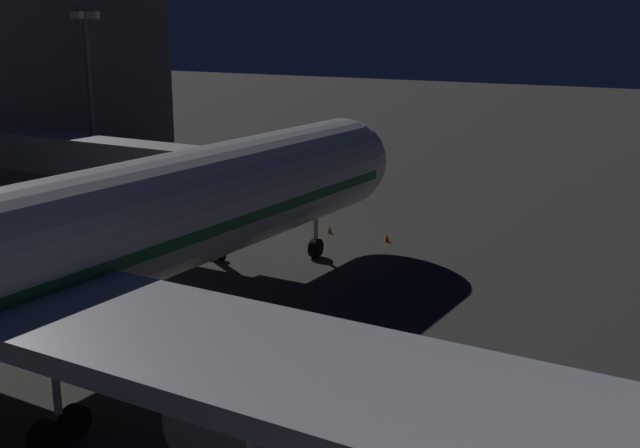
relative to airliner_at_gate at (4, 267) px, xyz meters
name	(u,v)px	position (x,y,z in m)	size (l,w,h in m)	color
ground_plane	(157,332)	(0.00, -7.93, -5.35)	(320.00, 320.00, 0.00)	#383533
airliner_at_gate	(4,267)	(0.00, 0.00, 0.00)	(56.83, 57.60, 20.04)	silver
jet_bridge	(108,160)	(13.60, -18.70, 0.12)	(25.73, 3.40, 7.00)	#9E9E99
apron_floodlight_mast	(90,89)	(25.50, -28.71, 3.53)	(2.90, 0.50, 14.99)	#59595E
traffic_cone_nose_port	(387,238)	(-2.20, -27.85, -5.08)	(0.36, 0.36, 0.55)	orange
traffic_cone_nose_starboard	(330,229)	(2.20, -27.85, -5.08)	(0.36, 0.36, 0.55)	orange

